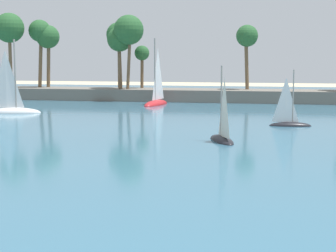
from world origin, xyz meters
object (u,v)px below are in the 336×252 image
object	(u,v)px
sailboat_toward_headland	(12,106)
sailboat_far_left	(222,134)
sailboat_near_shore	(289,121)
sailboat_mid_bay	(156,98)

from	to	relation	value
sailboat_toward_headland	sailboat_far_left	world-z (taller)	sailboat_toward_headland
sailboat_near_shore	sailboat_far_left	distance (m)	12.06
sailboat_toward_headland	sailboat_far_left	distance (m)	31.29
sailboat_mid_bay	sailboat_toward_headland	xyz separation A→B (m)	(-14.59, -13.59, -0.04)
sailboat_near_shore	sailboat_far_left	size ratio (longest dim) A/B	0.91
sailboat_far_left	sailboat_near_shore	bearing A→B (deg)	62.26
sailboat_toward_headland	sailboat_far_left	xyz separation A→B (m)	(26.14, -17.19, -0.26)
sailboat_mid_bay	sailboat_far_left	bearing A→B (deg)	-69.43
sailboat_toward_headland	sailboat_far_left	size ratio (longest dim) A/B	1.44
sailboat_mid_bay	sailboat_toward_headland	world-z (taller)	sailboat_mid_bay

